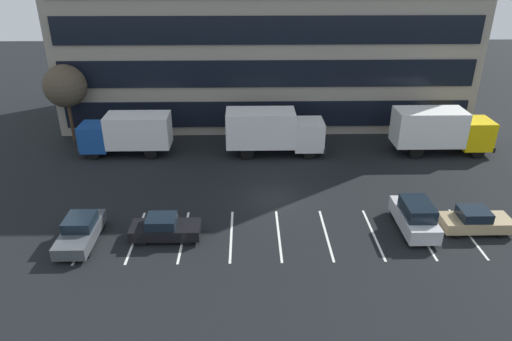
{
  "coord_description": "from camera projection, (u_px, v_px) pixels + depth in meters",
  "views": [
    {
      "loc": [
        -1.81,
        -27.2,
        15.19
      ],
      "look_at": [
        -1.23,
        1.53,
        1.4
      ],
      "focal_mm": 32.44,
      "sensor_mm": 36.0,
      "label": 1
    }
  ],
  "objects": [
    {
      "name": "ground_plane",
      "position": [
        275.0,
        199.0,
        31.13
      ],
      "size": [
        120.0,
        120.0,
        0.0
      ],
      "primitive_type": "plane",
      "color": "black"
    },
    {
      "name": "office_building",
      "position": [
        266.0,
        2.0,
        42.63
      ],
      "size": [
        37.03,
        12.21,
        21.6
      ],
      "color": "gray",
      "rests_on": "ground_plane"
    },
    {
      "name": "box_truck_yellow",
      "position": [
        440.0,
        129.0,
        37.3
      ],
      "size": [
        7.94,
        2.63,
        3.68
      ],
      "color": "yellow",
      "rests_on": "ground_plane"
    },
    {
      "name": "box_truck_white",
      "position": [
        273.0,
        130.0,
        37.11
      ],
      "size": [
        7.94,
        2.63,
        3.68
      ],
      "color": "white",
      "rests_on": "ground_plane"
    },
    {
      "name": "suv_silver",
      "position": [
        415.0,
        216.0,
        27.31
      ],
      "size": [
        1.81,
        4.27,
        1.93
      ],
      "color": "silver",
      "rests_on": "ground_plane"
    },
    {
      "name": "sedan_black",
      "position": [
        165.0,
        228.0,
        26.61
      ],
      "size": [
        4.0,
        1.68,
        1.43
      ],
      "color": "black",
      "rests_on": "ground_plane"
    },
    {
      "name": "sedan_charcoal",
      "position": [
        80.0,
        231.0,
        26.26
      ],
      "size": [
        1.8,
        4.3,
        1.54
      ],
      "color": "#474C51",
      "rests_on": "ground_plane"
    },
    {
      "name": "bare_tree",
      "position": [
        65.0,
        86.0,
        38.56
      ],
      "size": [
        3.55,
        3.55,
        6.65
      ],
      "color": "#473323",
      "rests_on": "ground_plane"
    },
    {
      "name": "lot_markings",
      "position": [
        279.0,
        235.0,
        27.2
      ],
      "size": [
        22.54,
        5.4,
        0.01
      ],
      "color": "silver",
      "rests_on": "ground_plane"
    },
    {
      "name": "box_truck_blue",
      "position": [
        127.0,
        132.0,
        37.11
      ],
      "size": [
        7.29,
        2.42,
        3.38
      ],
      "color": "#194799",
      "rests_on": "ground_plane"
    },
    {
      "name": "sedan_tan",
      "position": [
        475.0,
        221.0,
        27.32
      ],
      "size": [
        4.04,
        1.69,
        1.45
      ],
      "color": "tan",
      "rests_on": "ground_plane"
    }
  ]
}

